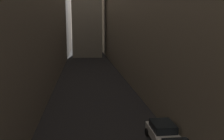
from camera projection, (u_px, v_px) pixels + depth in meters
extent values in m
plane|color=black|center=(91.00, 75.00, 44.46)|extent=(264.00, 264.00, 0.00)
cube|color=#60594F|center=(21.00, 12.00, 43.09)|extent=(12.85, 108.00, 22.35)
cube|color=#756B5B|center=(147.00, 5.00, 45.50)|extent=(10.08, 108.00, 25.17)
cube|color=silver|center=(163.00, 135.00, 18.36)|extent=(1.74, 3.93, 0.67)
cube|color=black|center=(163.00, 126.00, 18.42)|extent=(1.60, 2.08, 0.56)
cylinder|color=black|center=(147.00, 132.00, 19.63)|extent=(0.22, 0.63, 0.63)
cylinder|color=black|center=(168.00, 131.00, 19.83)|extent=(0.22, 0.63, 0.63)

